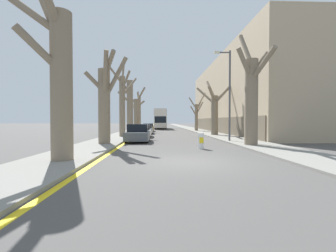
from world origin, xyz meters
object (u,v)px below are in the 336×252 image
Objects in this scene: street_tree_left_2 at (122,102)px; street_tree_left_3 at (129,105)px; street_tree_right_1 at (215,109)px; street_tree_right_0 at (252,94)px; lamp_post at (228,91)px; parked_car_1 at (143,131)px; parked_car_2 at (146,129)px; parked_car_3 at (148,128)px; street_tree_left_4 at (137,113)px; street_tree_left_5 at (139,110)px; traffic_bollard at (201,141)px; street_tree_left_1 at (105,101)px; street_tree_left_0 at (57,73)px; double_decker_bus at (160,118)px; parked_car_0 at (138,133)px; street_tree_right_2 at (197,115)px.

street_tree_left_2 reaches higher than street_tree_left_3.
street_tree_left_3 reaches higher than street_tree_right_1.
street_tree_left_2 is at bearing -88.37° from street_tree_left_3.
street_tree_right_0 reaches higher than lamp_post.
street_tree_right_1 is at bearing 12.20° from parked_car_1.
parked_car_3 is (-0.00, 6.30, 0.00)m from parked_car_2.
street_tree_left_3 is 15.93m from lamp_post.
street_tree_left_2 reaches higher than street_tree_right_0.
street_tree_left_4 is at bearing 141.58° from parked_car_3.
street_tree_left_5 is at bearing 105.39° from parked_car_3.
lamp_post is at bearing 54.32° from traffic_bollard.
street_tree_left_1 is at bearing -90.40° from street_tree_left_2.
parked_car_3 is at bearing 110.42° from street_tree_right_0.
traffic_bollard is at bearing -20.11° from street_tree_left_1.
street_tree_left_1 is at bearing -89.44° from street_tree_left_3.
street_tree_right_0 is at bearing -70.94° from street_tree_left_5.
lamp_post is at bearing 41.34° from street_tree_left_0.
parked_car_2 is (-8.19, 15.70, -2.96)m from street_tree_right_0.
street_tree_left_5 is 32.10m from street_tree_right_0.
street_tree_right_0 reaches higher than street_tree_left_3.
double_decker_bus is 32.08m from lamp_post.
double_decker_bus is at bearing 83.59° from street_tree_left_0.
street_tree_left_4 reaches higher than parked_car_3.
parked_car_0 is 6.71m from traffic_bollard.
street_tree_left_5 is (-0.00, 14.67, -0.01)m from street_tree_left_3.
street_tree_left_2 reaches higher than lamp_post.
street_tree_right_0 is 1.93× the size of parked_car_2.
parked_car_2 is at bearing -75.31° from street_tree_left_4.
street_tree_right_1 is (10.73, -4.39, -0.73)m from street_tree_left_3.
street_tree_left_4 is 8.58m from parked_car_2.
street_tree_left_5 is at bearing 109.06° from street_tree_right_0.
street_tree_right_0 reaches higher than street_tree_right_1.
traffic_bollard is at bearing -48.59° from parked_car_0.
street_tree_left_0 is at bearing -147.01° from traffic_bollard.
street_tree_left_3 is 14.67m from street_tree_left_5.
parked_car_3 is (0.00, 18.14, -0.05)m from parked_car_0.
street_tree_right_0 reaches higher than street_tree_right_2.
street_tree_left_4 is 14.55m from parked_car_1.
street_tree_right_2 reaches higher than parked_car_1.
street_tree_right_1 is 1.72× the size of parked_car_0.
street_tree_right_2 is at bearing 64.17° from street_tree_left_1.
lamp_post is (9.63, -20.51, 1.15)m from street_tree_left_4.
street_tree_left_0 is at bearing -92.59° from street_tree_left_1.
street_tree_right_1 reaches higher than parked_car_0.
lamp_post is 7.53× the size of traffic_bollard.
parked_car_2 is at bearing 81.54° from street_tree_left_1.
street_tree_left_2 is 1.99× the size of parked_car_2.
street_tree_left_5 is (-0.21, 6.68, 0.83)m from street_tree_left_4.
street_tree_left_3 is 8.03m from street_tree_left_4.
lamp_post is at bearing -5.38° from parked_car_0.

